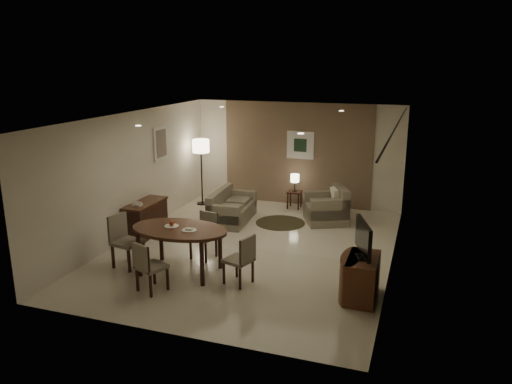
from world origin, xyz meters
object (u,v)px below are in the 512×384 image
at_px(armchair, 326,205).
at_px(console_desk, 146,219).
at_px(dining_table, 180,250).
at_px(chair_left, 128,242).
at_px(chair_right, 238,259).
at_px(chair_far, 203,236).
at_px(side_table, 294,200).
at_px(floor_lamp, 202,172).
at_px(sofa, 232,206).
at_px(tv_cabinet, 362,278).
at_px(chair_near, 152,266).

bearing_deg(armchair, console_desk, -83.28).
xyz_separation_m(dining_table, chair_left, (-1.03, -0.10, 0.08)).
height_order(console_desk, chair_right, chair_right).
height_order(console_desk, chair_far, chair_far).
bearing_deg(dining_table, side_table, 78.60).
xyz_separation_m(console_desk, dining_table, (1.64, -1.53, 0.04)).
distance_m(chair_left, floor_lamp, 4.30).
bearing_deg(armchair, sofa, -98.43).
xyz_separation_m(chair_right, sofa, (-1.38, 3.19, -0.07)).
bearing_deg(console_desk, sofa, 47.51).
xyz_separation_m(console_desk, chair_left, (0.60, -1.63, 0.12)).
bearing_deg(tv_cabinet, armchair, 109.84).
relative_size(chair_far, chair_right, 1.01).
bearing_deg(sofa, armchair, -77.77).
bearing_deg(chair_near, chair_right, -128.25).
distance_m(tv_cabinet, chair_right, 2.10).
relative_size(dining_table, floor_lamp, 1.02).
bearing_deg(tv_cabinet, chair_near, -165.45).
bearing_deg(dining_table, armchair, 62.55).
height_order(console_desk, chair_left, chair_left).
bearing_deg(floor_lamp, sofa, -39.82).
height_order(sofa, armchair, armchair).
distance_m(console_desk, chair_far, 1.92).
distance_m(dining_table, chair_left, 1.04).
relative_size(console_desk, sofa, 0.76).
bearing_deg(chair_near, chair_left, -16.71).
relative_size(console_desk, side_table, 2.65).
height_order(chair_far, sofa, chair_far).
height_order(tv_cabinet, sofa, sofa).
xyz_separation_m(dining_table, chair_far, (0.11, 0.74, 0.03)).
distance_m(tv_cabinet, chair_near, 3.46).
bearing_deg(chair_far, armchair, 69.25).
bearing_deg(dining_table, chair_right, -5.04).
height_order(dining_table, chair_near, chair_near).
distance_m(chair_right, side_table, 4.71).
xyz_separation_m(chair_far, floor_lamp, (-1.62, 3.42, 0.43)).
xyz_separation_m(tv_cabinet, dining_table, (-3.25, -0.03, 0.07)).
xyz_separation_m(sofa, armchair, (2.14, 0.63, 0.06)).
height_order(dining_table, chair_left, chair_left).
bearing_deg(tv_cabinet, dining_table, -179.44).
relative_size(tv_cabinet, chair_right, 1.02).
bearing_deg(chair_near, floor_lamp, -52.77).
xyz_separation_m(chair_right, floor_lamp, (-2.67, 4.26, 0.43)).
height_order(chair_far, chair_right, chair_far).
bearing_deg(console_desk, armchair, 31.45).
distance_m(console_desk, chair_left, 1.74).
relative_size(console_desk, chair_right, 1.36).
bearing_deg(chair_left, chair_right, -80.16).
xyz_separation_m(console_desk, side_table, (2.56, 3.07, -0.15)).
bearing_deg(chair_far, tv_cabinet, -2.05).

